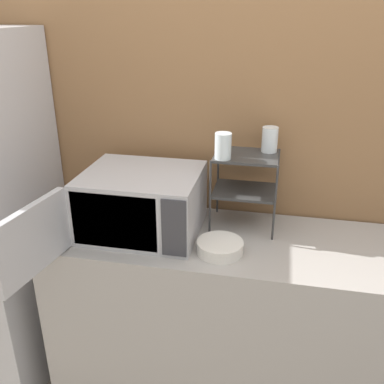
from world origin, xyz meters
TOP-DOWN VIEW (x-y plane):
  - wall_back at (0.00, 0.63)m, footprint 8.00×0.06m
  - counter at (0.00, 0.29)m, footprint 1.88×0.59m
  - microwave at (-0.53, 0.27)m, footprint 0.60×0.83m
  - dish_rack at (-0.07, 0.44)m, footprint 0.29×0.24m
  - glass_front_left at (-0.17, 0.36)m, footprint 0.07×0.07m
  - glass_back_right at (0.02, 0.51)m, footprint 0.07×0.07m
  - bowl at (-0.14, 0.17)m, footprint 0.20×0.20m

SIDE VIEW (x-z plane):
  - counter at x=0.00m, z-range 0.00..0.93m
  - bowl at x=-0.14m, z-range 0.93..0.98m
  - microwave at x=-0.53m, z-range 0.93..1.22m
  - dish_rack at x=-0.07m, z-range 1.01..1.37m
  - wall_back at x=0.00m, z-range 0.00..2.60m
  - glass_front_left at x=-0.17m, z-range 1.29..1.40m
  - glass_back_right at x=0.02m, z-range 1.29..1.40m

